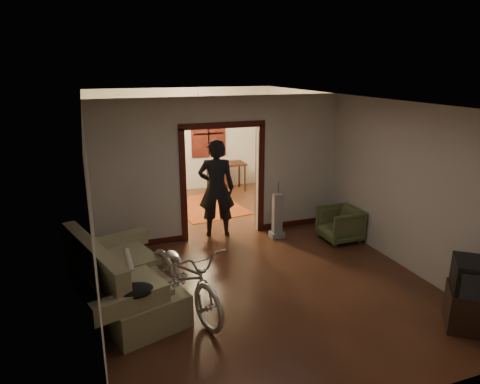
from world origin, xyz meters
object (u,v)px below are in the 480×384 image
bicycle (185,276)px  locker (131,164)px  desk (226,177)px  armchair (340,224)px  person (216,188)px  sofa (124,272)px

bicycle → locker: 5.65m
desk → armchair: bearing=-59.5°
armchair → locker: locker is taller
armchair → person: size_ratio=0.37×
bicycle → person: person is taller
bicycle → armchair: bicycle is taller
bicycle → locker: (-0.11, 5.64, 0.42)m
sofa → locker: 5.27m
armchair → desk: 4.24m
bicycle → armchair: 3.73m
person → locker: person is taller
sofa → armchair: size_ratio=2.96×
sofa → desk: (3.21, 5.11, -0.12)m
bicycle → person: size_ratio=1.00×
sofa → armchair: bearing=-4.2°
person → locker: size_ratio=1.06×
sofa → desk: bearing=40.4°
sofa → person: (2.02, 2.09, 0.49)m
desk → sofa: bearing=-105.6°
person → desk: bearing=-95.1°
bicycle → armchair: bearing=6.4°
bicycle → desk: size_ratio=1.91×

